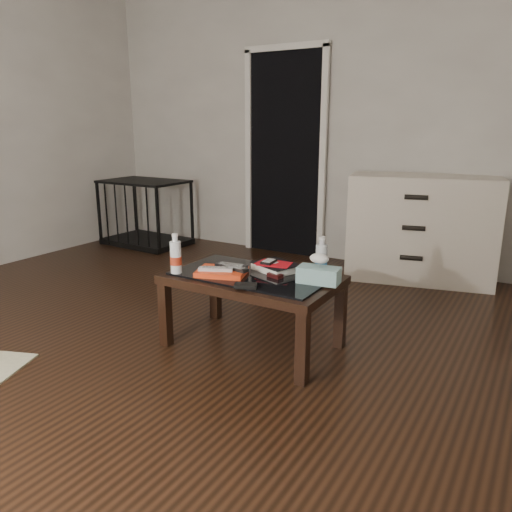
{
  "coord_description": "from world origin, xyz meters",
  "views": [
    {
      "loc": [
        1.98,
        -2.06,
        1.32
      ],
      "look_at": [
        0.49,
        0.41,
        0.55
      ],
      "focal_mm": 35.0,
      "sensor_mm": 36.0,
      "label": 1
    }
  ],
  "objects_px": {
    "water_bottle_left": "(176,253)",
    "water_bottle_right": "(321,257)",
    "textbook": "(276,267)",
    "pet_crate": "(146,223)",
    "dresser": "(421,229)",
    "tissue_box": "(319,275)",
    "coffee_table": "(252,284)"
  },
  "relations": [
    {
      "from": "coffee_table",
      "to": "water_bottle_left",
      "type": "relative_size",
      "value": 4.2
    },
    {
      "from": "water_bottle_left",
      "to": "water_bottle_right",
      "type": "relative_size",
      "value": 1.0
    },
    {
      "from": "water_bottle_left",
      "to": "water_bottle_right",
      "type": "bearing_deg",
      "value": 25.82
    },
    {
      "from": "dresser",
      "to": "pet_crate",
      "type": "height_order",
      "value": "dresser"
    },
    {
      "from": "water_bottle_right",
      "to": "tissue_box",
      "type": "distance_m",
      "value": 0.14
    },
    {
      "from": "dresser",
      "to": "textbook",
      "type": "bearing_deg",
      "value": -116.88
    },
    {
      "from": "water_bottle_right",
      "to": "tissue_box",
      "type": "xyz_separation_m",
      "value": [
        0.04,
        -0.11,
        -0.07
      ]
    },
    {
      "from": "tissue_box",
      "to": "coffee_table",
      "type": "bearing_deg",
      "value": 178.81
    },
    {
      "from": "water_bottle_left",
      "to": "water_bottle_right",
      "type": "height_order",
      "value": "same"
    },
    {
      "from": "pet_crate",
      "to": "water_bottle_left",
      "type": "distance_m",
      "value": 2.78
    },
    {
      "from": "pet_crate",
      "to": "coffee_table",
      "type": "bearing_deg",
      "value": -32.22
    },
    {
      "from": "textbook",
      "to": "water_bottle_right",
      "type": "distance_m",
      "value": 0.3
    },
    {
      "from": "dresser",
      "to": "textbook",
      "type": "distance_m",
      "value": 1.82
    },
    {
      "from": "dresser",
      "to": "water_bottle_left",
      "type": "bearing_deg",
      "value": -126.57
    },
    {
      "from": "dresser",
      "to": "water_bottle_right",
      "type": "relative_size",
      "value": 5.38
    },
    {
      "from": "textbook",
      "to": "water_bottle_right",
      "type": "xyz_separation_m",
      "value": [
        0.28,
        0.03,
        0.1
      ]
    },
    {
      "from": "coffee_table",
      "to": "water_bottle_right",
      "type": "height_order",
      "value": "water_bottle_right"
    },
    {
      "from": "dresser",
      "to": "pet_crate",
      "type": "bearing_deg",
      "value": 171.55
    },
    {
      "from": "pet_crate",
      "to": "textbook",
      "type": "height_order",
      "value": "pet_crate"
    },
    {
      "from": "dresser",
      "to": "textbook",
      "type": "height_order",
      "value": "dresser"
    },
    {
      "from": "tissue_box",
      "to": "water_bottle_right",
      "type": "bearing_deg",
      "value": 100.76
    },
    {
      "from": "pet_crate",
      "to": "tissue_box",
      "type": "relative_size",
      "value": 4.02
    },
    {
      "from": "coffee_table",
      "to": "pet_crate",
      "type": "height_order",
      "value": "pet_crate"
    },
    {
      "from": "coffee_table",
      "to": "dresser",
      "type": "relative_size",
      "value": 0.78
    },
    {
      "from": "water_bottle_right",
      "to": "water_bottle_left",
      "type": "bearing_deg",
      "value": -154.18
    },
    {
      "from": "tissue_box",
      "to": "water_bottle_left",
      "type": "bearing_deg",
      "value": -169.35
    },
    {
      "from": "textbook",
      "to": "water_bottle_right",
      "type": "relative_size",
      "value": 1.05
    },
    {
      "from": "dresser",
      "to": "water_bottle_right",
      "type": "xyz_separation_m",
      "value": [
        -0.16,
        -1.74,
        0.13
      ]
    },
    {
      "from": "pet_crate",
      "to": "textbook",
      "type": "xyz_separation_m",
      "value": [
        2.5,
        -1.54,
        0.25
      ]
    },
    {
      "from": "pet_crate",
      "to": "tissue_box",
      "type": "height_order",
      "value": "pet_crate"
    },
    {
      "from": "pet_crate",
      "to": "water_bottle_left",
      "type": "bearing_deg",
      "value": -40.63
    },
    {
      "from": "coffee_table",
      "to": "dresser",
      "type": "distance_m",
      "value": 1.97
    }
  ]
}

